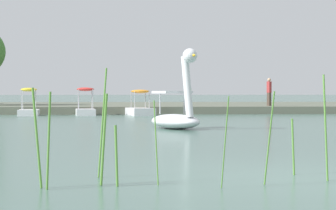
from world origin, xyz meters
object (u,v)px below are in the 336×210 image
Objects in this scene: swan_boat at (177,113)px; pedal_boat_orange at (140,108)px; person_on_path at (269,91)px; pedal_boat_red at (85,106)px; pedal_boat_yellow at (29,108)px.

pedal_boat_orange is (-0.81, 13.34, -0.14)m from swan_boat.
pedal_boat_orange is 1.49× the size of person_on_path.
swan_boat is at bearing -74.17° from pedal_boat_red.
person_on_path reaches higher than pedal_boat_red.
swan_boat is 1.64× the size of person_on_path.
person_on_path is (7.07, 16.48, 0.79)m from swan_boat.
pedal_boat_yellow is 14.27m from person_on_path.
pedal_boat_red is 3.01m from pedal_boat_yellow.
pedal_boat_orange is 1.21× the size of pedal_boat_yellow.
person_on_path reaches higher than pedal_boat_yellow.
pedal_boat_red is 0.93× the size of pedal_boat_yellow.
pedal_boat_orange is 2.96m from pedal_boat_red.
pedal_boat_red is at bearing 105.83° from swan_boat.
pedal_boat_yellow reaches higher than pedal_boat_orange.
pedal_boat_yellow is at bearing -176.48° from pedal_boat_red.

